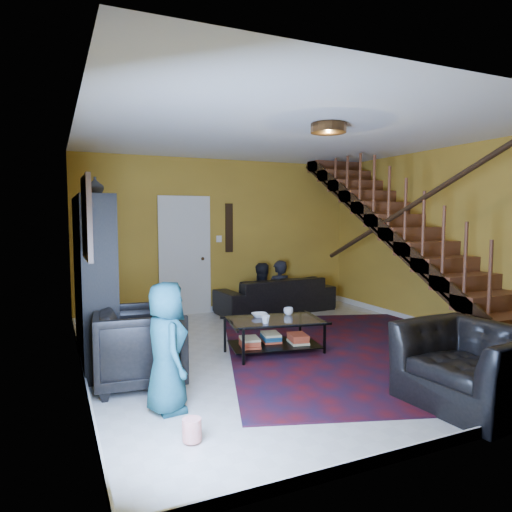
{
  "coord_description": "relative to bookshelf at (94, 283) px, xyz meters",
  "views": [
    {
      "loc": [
        -2.85,
        -5.19,
        1.76
      ],
      "look_at": [
        -0.35,
        0.4,
        1.23
      ],
      "focal_mm": 32.0,
      "sensor_mm": 36.0,
      "label": 1
    }
  ],
  "objects": [
    {
      "name": "bookshelf",
      "position": [
        0.0,
        0.0,
        0.0
      ],
      "size": [
        0.35,
        1.8,
        2.0
      ],
      "color": "black",
      "rests_on": "floor"
    },
    {
      "name": "ceiling_fixture",
      "position": [
        2.4,
        -1.4,
        1.78
      ],
      "size": [
        0.4,
        0.4,
        0.1
      ],
      "primitive_type": "cylinder",
      "color": "#3F2814",
      "rests_on": "room"
    },
    {
      "name": "armchair_right",
      "position": [
        3.06,
        -2.85,
        -0.59
      ],
      "size": [
        1.11,
        1.24,
        0.74
      ],
      "primitive_type": "imported",
      "rotation": [
        0.0,
        0.0,
        -1.47
      ],
      "color": "black",
      "rests_on": "floor"
    },
    {
      "name": "person_adult_a",
      "position": [
        3.4,
        1.75,
        -0.72
      ],
      "size": [
        0.53,
        0.36,
        1.39
      ],
      "primitive_type": "imported",
      "rotation": [
        0.0,
        0.0,
        3.2
      ],
      "color": "black",
      "rests_on": "sofa"
    },
    {
      "name": "room",
      "position": [
        1.07,
        0.73,
        -0.91
      ],
      "size": [
        5.5,
        5.5,
        5.5
      ],
      "color": "gold",
      "rests_on": "ground"
    },
    {
      "name": "floor",
      "position": [
        2.4,
        -0.6,
        -0.96
      ],
      "size": [
        5.5,
        5.5,
        0.0
      ],
      "primitive_type": "plane",
      "color": "beige",
      "rests_on": "ground"
    },
    {
      "name": "person_adult_b",
      "position": [
        3.02,
        1.75,
        -0.73
      ],
      "size": [
        0.68,
        0.54,
        1.36
      ],
      "primitive_type": "imported",
      "rotation": [
        0.0,
        0.0,
        3.18
      ],
      "color": "black",
      "rests_on": "sofa"
    },
    {
      "name": "armchair_left",
      "position": [
        0.35,
        -1.05,
        -0.55
      ],
      "size": [
        1.0,
        0.98,
        0.83
      ],
      "primitive_type": "imported",
      "rotation": [
        0.0,
        0.0,
        1.46
      ],
      "color": "black",
      "rests_on": "floor"
    },
    {
      "name": "person_child",
      "position": [
        0.45,
        -1.81,
        -0.37
      ],
      "size": [
        0.4,
        0.6,
        1.18
      ],
      "primitive_type": "imported",
      "rotation": [
        0.0,
        0.0,
        1.62
      ],
      "color": "#164C56",
      "rests_on": "armchair_left"
    },
    {
      "name": "door",
      "position": [
        1.7,
        2.12,
        0.06
      ],
      "size": [
        0.82,
        0.05,
        2.05
      ],
      "primitive_type": "cube",
      "color": "silver",
      "rests_on": "floor"
    },
    {
      "name": "vase",
      "position": [
        -0.0,
        -0.5,
        1.13
      ],
      "size": [
        0.18,
        0.18,
        0.19
      ],
      "primitive_type": "imported",
      "color": "#999999",
      "rests_on": "bookshelf"
    },
    {
      "name": "cup_b",
      "position": [
        1.91,
        -0.82,
        -0.46
      ],
      "size": [
        0.12,
        0.12,
        0.1
      ],
      "primitive_type": "imported",
      "rotation": [
        0.0,
        0.0,
        -0.12
      ],
      "color": "#999999",
      "rests_on": "coffee_table"
    },
    {
      "name": "sofa",
      "position": [
        3.3,
        1.7,
        -0.65
      ],
      "size": [
        2.23,
        1.0,
        0.64
      ],
      "primitive_type": "imported",
      "rotation": [
        0.0,
        0.0,
        3.21
      ],
      "color": "black",
      "rests_on": "floor"
    },
    {
      "name": "framed_picture",
      "position": [
        -0.17,
        -1.5,
        0.79
      ],
      "size": [
        0.04,
        0.74,
        0.74
      ],
      "primitive_type": "cube",
      "color": "maroon",
      "rests_on": "room"
    },
    {
      "name": "coffee_table",
      "position": [
        2.12,
        -0.64,
        -0.71
      ],
      "size": [
        1.28,
        0.89,
        0.45
      ],
      "rotation": [
        0.0,
        0.0,
        -0.18
      ],
      "color": "black",
      "rests_on": "floor"
    },
    {
      "name": "rug",
      "position": [
        3.28,
        -1.01,
        -0.95
      ],
      "size": [
        4.65,
        4.98,
        0.02
      ],
      "primitive_type": "cube",
      "rotation": [
        0.0,
        0.0,
        -0.31
      ],
      "color": "#420B11",
      "rests_on": "floor"
    },
    {
      "name": "popcorn_bucket",
      "position": [
        0.49,
        -2.47,
        -0.86
      ],
      "size": [
        0.17,
        0.17,
        0.17
      ],
      "primitive_type": "cylinder",
      "rotation": [
        0.0,
        0.0,
        -0.16
      ],
      "color": "red",
      "rests_on": "rug"
    },
    {
      "name": "wall_hanging",
      "position": [
        2.55,
        2.13,
        0.59
      ],
      "size": [
        0.14,
        0.03,
        0.9
      ],
      "primitive_type": "cube",
      "color": "black",
      "rests_on": "room"
    },
    {
      "name": "cup_a",
      "position": [
        2.4,
        -0.49,
        -0.47
      ],
      "size": [
        0.14,
        0.14,
        0.1
      ],
      "primitive_type": "imported",
      "rotation": [
        0.0,
        0.0,
        -0.11
      ],
      "color": "#999999",
      "rests_on": "coffee_table"
    },
    {
      "name": "bowl",
      "position": [
        1.99,
        -0.46,
        -0.49
      ],
      "size": [
        0.24,
        0.24,
        0.05
      ],
      "primitive_type": "imported",
      "rotation": [
        0.0,
        0.0,
        -0.18
      ],
      "color": "#999999",
      "rests_on": "coffee_table"
    },
    {
      "name": "staircase",
      "position": [
        4.53,
        -0.6,
        0.43
      ],
      "size": [
        0.95,
        5.02,
        3.18
      ],
      "color": "brown",
      "rests_on": "floor"
    }
  ]
}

